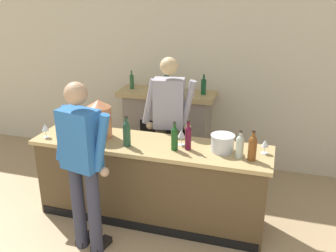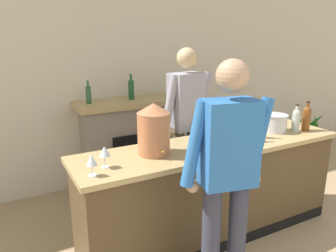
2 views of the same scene
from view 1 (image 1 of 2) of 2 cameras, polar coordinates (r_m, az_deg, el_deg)
wall_back_panel at (r=5.42m, az=5.52°, el=8.15°), size 12.00×0.07×2.75m
bar_counter at (r=4.28m, az=-2.67°, el=-8.40°), size 2.62×0.65×0.93m
fireplace_stone at (r=5.52m, az=-0.12°, el=-0.20°), size 1.38×0.52×1.44m
person_customer at (r=3.63m, az=-12.91°, el=-5.53°), size 0.65×0.36×1.76m
person_bartender at (r=4.54m, az=0.12°, el=0.60°), size 0.65×0.35×1.78m
copper_dispenser at (r=4.24m, az=-10.43°, el=1.14°), size 0.28×0.31×0.43m
ice_bucket_steel at (r=3.89m, az=8.30°, el=-2.58°), size 0.25×0.25×0.18m
wine_bottle_burgundy_dark at (r=3.73m, az=12.76°, el=-3.13°), size 0.08×0.08×0.31m
wine_bottle_port_short at (r=3.86m, az=1.00°, el=-1.77°), size 0.07×0.07×0.31m
wine_bottle_cabernet_heavy at (r=3.76m, az=10.88°, el=-2.94°), size 0.08×0.08×0.28m
wine_bottle_rose_blush at (r=3.98m, az=-6.31°, el=-1.01°), size 0.08×0.08×0.33m
wine_bottle_merlot_tall at (r=3.88m, az=3.09°, el=-1.65°), size 0.07×0.07×0.32m
wine_glass_near_bucket at (r=4.41m, az=-18.21°, el=-0.24°), size 0.08×0.08×0.16m
wine_glass_front_left at (r=3.92m, az=14.56°, el=-2.66°), size 0.08×0.08×0.15m
wine_glass_mid_counter at (r=3.98m, az=2.04°, el=-1.22°), size 0.08×0.08×0.18m
wine_glass_by_dispenser at (r=4.42m, az=-16.11°, el=0.18°), size 0.09×0.09×0.17m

